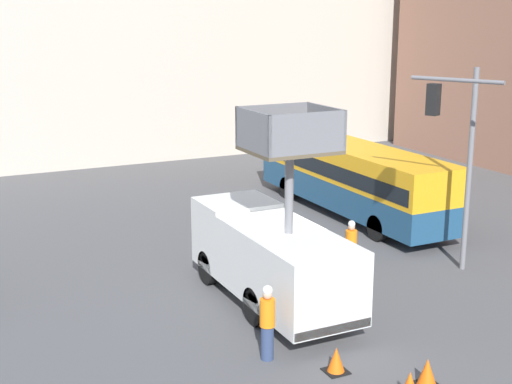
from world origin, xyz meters
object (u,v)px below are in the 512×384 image
(traffic_light_pole, at_px, (459,142))
(traffic_cone_near_truck, at_px, (427,373))
(city_bus, at_px, (351,174))
(road_worker_directing, at_px, (351,247))
(traffic_cone_far_side, at_px, (336,361))
(utility_truck, at_px, (271,253))
(road_worker_near_truck, at_px, (267,322))

(traffic_light_pole, relative_size, traffic_cone_near_truck, 9.79)
(city_bus, height_order, road_worker_directing, city_bus)
(road_worker_directing, distance_m, traffic_cone_far_side, 6.75)
(road_worker_directing, bearing_deg, traffic_cone_near_truck, -76.95)
(traffic_cone_near_truck, height_order, traffic_cone_far_side, traffic_cone_near_truck)
(city_bus, bearing_deg, utility_truck, 132.38)
(traffic_cone_near_truck, xyz_separation_m, traffic_cone_far_side, (-1.50, 1.49, -0.03))
(utility_truck, bearing_deg, traffic_cone_far_side, -96.08)
(utility_truck, height_order, road_worker_near_truck, utility_truck)
(city_bus, xyz_separation_m, traffic_light_pole, (-1.24, -7.71, 2.69))
(traffic_cone_far_side, bearing_deg, traffic_cone_near_truck, -44.66)
(utility_truck, bearing_deg, traffic_light_pole, -4.88)
(road_worker_directing, bearing_deg, road_worker_near_truck, -108.62)
(traffic_light_pole, xyz_separation_m, road_worker_directing, (-2.73, 1.66, -3.54))
(road_worker_near_truck, xyz_separation_m, road_worker_directing, (5.15, 4.12, -0.07))
(utility_truck, relative_size, traffic_cone_near_truck, 10.01)
(utility_truck, height_order, traffic_cone_near_truck, utility_truck)
(traffic_light_pole, distance_m, traffic_cone_far_side, 8.74)
(traffic_cone_near_truck, bearing_deg, utility_truck, 100.26)
(road_worker_near_truck, distance_m, traffic_cone_far_side, 1.88)
(utility_truck, distance_m, city_bus, 10.37)
(city_bus, relative_size, traffic_cone_far_side, 18.27)
(traffic_cone_far_side, bearing_deg, traffic_light_pole, 29.28)
(utility_truck, bearing_deg, traffic_cone_near_truck, -79.74)
(traffic_cone_near_truck, relative_size, traffic_cone_far_side, 1.09)
(traffic_light_pole, distance_m, road_worker_near_truck, 8.95)
(road_worker_directing, distance_m, traffic_cone_near_truck, 7.36)
(road_worker_near_truck, distance_m, traffic_cone_near_truck, 3.92)
(traffic_light_pole, xyz_separation_m, traffic_cone_near_truck, (-5.20, -5.25, -4.13))
(traffic_cone_far_side, bearing_deg, city_bus, 55.29)
(utility_truck, bearing_deg, road_worker_directing, 17.74)
(road_worker_directing, xyz_separation_m, traffic_cone_far_side, (-3.97, -5.42, -0.62))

